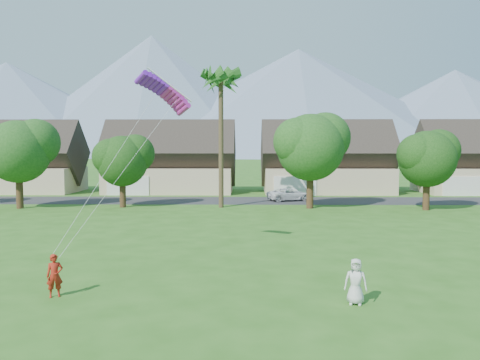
{
  "coord_description": "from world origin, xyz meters",
  "views": [
    {
      "loc": [
        0.36,
        -13.8,
        5.46
      ],
      "look_at": [
        0.0,
        10.0,
        3.8
      ],
      "focal_mm": 35.0,
      "sensor_mm": 36.0,
      "label": 1
    }
  ],
  "objects_px": {
    "kite_flyer": "(55,276)",
    "parked_car": "(290,194)",
    "watcher": "(356,281)",
    "parafoil_kite": "(165,90)"
  },
  "relations": [
    {
      "from": "parked_car",
      "to": "parafoil_kite",
      "type": "distance_m",
      "value": 27.45
    },
    {
      "from": "watcher",
      "to": "parafoil_kite",
      "type": "height_order",
      "value": "parafoil_kite"
    },
    {
      "from": "kite_flyer",
      "to": "watcher",
      "type": "relative_size",
      "value": 0.98
    },
    {
      "from": "watcher",
      "to": "parafoil_kite",
      "type": "bearing_deg",
      "value": 151.19
    },
    {
      "from": "watcher",
      "to": "parked_car",
      "type": "relative_size",
      "value": 0.35
    },
    {
      "from": "kite_flyer",
      "to": "parked_car",
      "type": "height_order",
      "value": "kite_flyer"
    },
    {
      "from": "kite_flyer",
      "to": "parked_car",
      "type": "xyz_separation_m",
      "value": [
        11.4,
        31.14,
        -0.16
      ]
    },
    {
      "from": "kite_flyer",
      "to": "parked_car",
      "type": "distance_m",
      "value": 33.16
    },
    {
      "from": "parked_car",
      "to": "parafoil_kite",
      "type": "height_order",
      "value": "parafoil_kite"
    },
    {
      "from": "kite_flyer",
      "to": "parked_car",
      "type": "relative_size",
      "value": 0.35
    }
  ]
}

